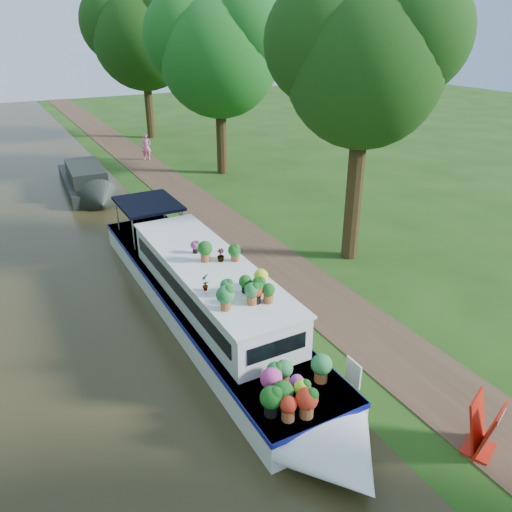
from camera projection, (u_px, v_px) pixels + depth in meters
The scene contains 11 objects.
ground at pixel (306, 325), 13.60m from camera, with size 100.00×100.00×0.00m, color #1C4010.
canal_water at pixel (80, 396), 11.00m from camera, with size 10.00×100.00×0.02m, color #2C2713.
towpath at pixel (342, 314), 14.12m from camera, with size 2.20×100.00×0.03m, color #443020.
plant_boat at pixel (210, 297), 13.28m from camera, with size 2.29×13.52×2.28m.
tree_near_overhang at pixel (364, 55), 14.89m from camera, with size 5.52×5.28×8.99m.
tree_near_mid at pixel (218, 46), 24.82m from camera, with size 6.90×6.60×9.40m.
tree_near_far at pixel (142, 30), 33.11m from camera, with size 7.59×7.26×10.30m.
second_boat at pixel (87, 181), 24.10m from camera, with size 2.29×6.90×1.32m.
sandwich_board at pixel (484, 429), 9.37m from camera, with size 0.78×0.81×1.14m.
pedestrian_pink at pixel (146, 147), 29.69m from camera, with size 0.56×0.36×1.52m, color #D3576C.
verge_plant at pixel (234, 274), 15.82m from camera, with size 0.43×0.38×0.48m, color #20691F.
Camera 1 is at (-6.71, -9.47, 7.47)m, focal length 35.00 mm.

